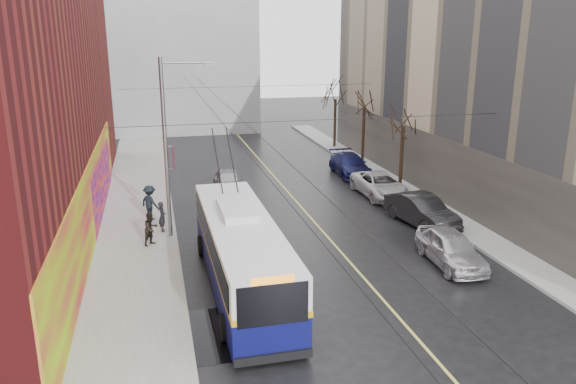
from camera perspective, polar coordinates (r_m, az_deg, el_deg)
name	(u,v)px	position (r m, az deg, el deg)	size (l,w,h in m)	color
ground	(357,318)	(21.26, 7.00, -12.56)	(140.00, 140.00, 0.00)	black
sidewalk_left	(137,227)	(31.09, -15.09, -3.42)	(4.00, 60.00, 0.15)	gray
sidewalk_right	(428,204)	(34.87, 14.01, -1.23)	(2.00, 60.00, 0.15)	gray
lane_line	(299,205)	(34.03, 1.14, -1.30)	(0.12, 50.00, 0.01)	#BFB74C
building_right	(537,66)	(39.48, 24.01, 11.57)	(14.06, 36.00, 16.00)	tan
building_far	(155,42)	(62.41, -13.33, 14.57)	(20.50, 12.10, 18.00)	gray
streetlight_pole	(169,144)	(27.91, -12.03, 4.76)	(2.65, 0.60, 9.00)	slate
catenary_wires	(228,102)	(32.69, -6.09, 9.10)	(18.00, 60.00, 0.22)	black
tree_near	(404,114)	(37.32, 11.69, 7.75)	(3.20, 3.20, 6.40)	black
tree_mid	(365,98)	(43.67, 7.79, 9.46)	(3.20, 3.20, 6.68)	black
tree_far	(336,90)	(50.22, 4.86, 10.26)	(3.20, 3.20, 6.57)	black
puddle	(226,332)	(20.30, -6.33, -14.00)	(2.80, 3.78, 0.01)	black
pigeons_flying	(252,79)	(28.63, -3.65, 11.37)	(3.28, 2.14, 2.01)	slate
trolleybus	(241,252)	(22.81, -4.75, -6.07)	(2.88, 11.99, 5.66)	#090A45
parked_car_a	(451,248)	(26.28, 16.21, -5.48)	(1.85, 4.59, 1.56)	silver
parked_car_b	(421,210)	(31.17, 13.41, -1.82)	(1.72, 4.94, 1.63)	#232325
parked_car_c	(381,185)	(36.07, 9.40, 0.71)	(2.46, 5.33, 1.48)	silver
parked_car_d	(350,165)	(41.27, 6.31, 2.79)	(2.12, 5.21, 1.51)	#15184C
following_car	(228,181)	(36.85, -6.13, 1.12)	(1.68, 4.18, 1.43)	#A09FA4
pedestrian_a	(162,217)	(29.61, -12.66, -2.45)	(0.58, 0.38, 1.59)	black
pedestrian_b	(151,229)	(27.88, -13.75, -3.65)	(0.79, 0.62, 1.63)	black
pedestrian_c	(150,202)	(31.61, -13.84, -1.04)	(1.24, 0.71, 1.92)	black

